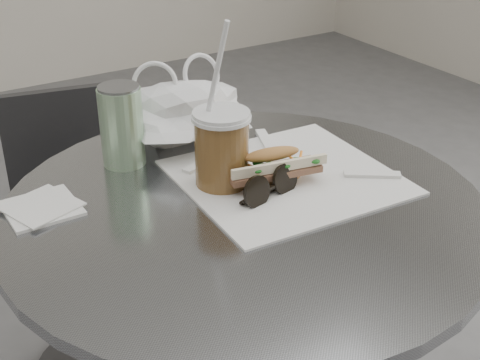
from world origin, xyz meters
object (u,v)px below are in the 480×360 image
cafe_table (244,339)px  sunglasses (270,187)px  banh_mi (273,168)px  chair_far (87,259)px  iced_coffee (222,148)px  drink_can (122,126)px

cafe_table → sunglasses: size_ratio=6.54×
banh_mi → chair_far: bearing=115.7°
iced_coffee → drink_can: (-0.10, 0.16, 0.00)m
drink_can → sunglasses: bearing=-58.8°
banh_mi → iced_coffee: iced_coffee is taller
cafe_table → drink_can: drink_can is taller
cafe_table → iced_coffee: (0.00, 0.07, 0.34)m
chair_far → banh_mi: 0.74m
chair_far → sunglasses: 0.75m
cafe_table → drink_can: (-0.10, 0.23, 0.34)m
banh_mi → drink_can: size_ratio=1.41×
banh_mi → iced_coffee: size_ratio=0.73×
cafe_table → chair_far: size_ratio=1.06×
chair_far → sunglasses: size_ratio=6.14×
chair_far → drink_can: (-0.02, -0.36, 0.49)m
iced_coffee → banh_mi: bearing=-36.1°
cafe_table → chair_far: 0.61m
banh_mi → iced_coffee: (-0.07, 0.05, 0.03)m
cafe_table → iced_coffee: 0.35m
cafe_table → banh_mi: banh_mi is taller
sunglasses → drink_can: size_ratio=0.82×
sunglasses → drink_can: (-0.14, 0.24, 0.05)m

